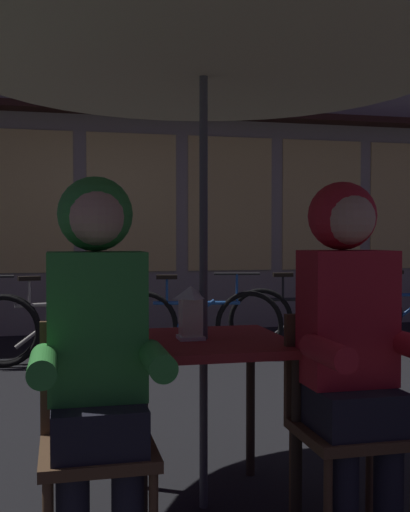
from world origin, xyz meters
TOP-DOWN VIEW (x-y plane):
  - ground_plane at (0.00, 0.00)m, footprint 60.00×60.00m
  - cafe_table at (0.00, 0.00)m, footprint 0.72×0.72m
  - patio_umbrella at (0.00, 0.00)m, footprint 2.10×2.10m
  - lantern at (-0.06, 0.00)m, footprint 0.11×0.11m
  - chair_left at (-0.48, -0.37)m, footprint 0.40×0.40m
  - chair_right at (0.48, -0.37)m, footprint 0.40×0.40m
  - person_left_hooded at (-0.48, -0.43)m, footprint 0.45×0.56m
  - person_right_hooded at (0.48, -0.43)m, footprint 0.45×0.56m
  - shopfront_building at (0.27, 5.39)m, footprint 10.00×0.93m
  - bicycle_third at (-0.61, 3.43)m, footprint 1.65×0.41m
  - bicycle_fourth at (0.67, 3.23)m, footprint 1.66×0.39m
  - bicycle_fifth at (1.88, 3.31)m, footprint 1.66×0.34m

SIDE VIEW (x-z plane):
  - ground_plane at x=0.00m, z-range 0.00..0.00m
  - bicycle_third at x=-0.61m, z-range -0.07..0.77m
  - bicycle_fourth at x=0.67m, z-range -0.07..0.77m
  - bicycle_fifth at x=1.88m, z-range -0.07..0.77m
  - chair_left at x=-0.48m, z-range 0.05..0.92m
  - chair_right at x=0.48m, z-range 0.05..0.92m
  - cafe_table at x=0.00m, z-range 0.27..1.01m
  - person_left_hooded at x=-0.48m, z-range 0.15..1.55m
  - person_right_hooded at x=0.48m, z-range 0.15..1.55m
  - lantern at x=-0.06m, z-range 0.75..0.98m
  - patio_umbrella at x=0.00m, z-range 0.90..3.21m
  - shopfront_building at x=0.27m, z-range -0.01..6.19m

